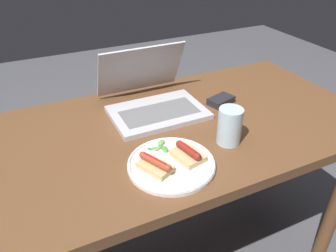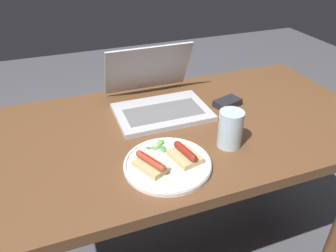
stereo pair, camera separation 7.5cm
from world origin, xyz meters
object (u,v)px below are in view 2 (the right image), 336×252
plate (168,164)px  external_drive (227,103)px  drinking_glass (230,129)px  laptop (159,99)px

plate → external_drive: external_drive is taller
plate → drinking_glass: 0.23m
laptop → plate: 0.35m
plate → laptop: bearing=75.2°
plate → drinking_glass: size_ratio=2.12×
laptop → drinking_glass: 0.33m
plate → external_drive: (0.34, 0.26, 0.00)m
drinking_glass → external_drive: (0.12, 0.23, -0.05)m
laptop → external_drive: laptop is taller
laptop → external_drive: size_ratio=2.94×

